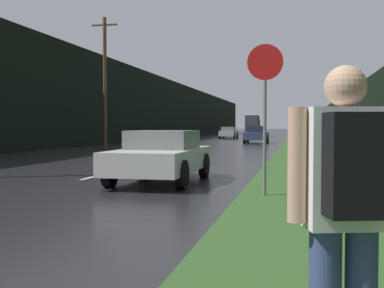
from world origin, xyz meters
The scene contains 12 objects.
grass_verge centered at (7.55, 40.00, 0.01)m, with size 6.00×240.00×0.02m, color #2D5123.
lane_stripe_c centered at (0.00, 12.82, 0.00)m, with size 0.12×3.00×0.01m, color silver.
lane_stripe_d centered at (0.00, 19.82, 0.00)m, with size 0.12×3.00×0.01m, color silver.
treeline_far_side centered at (-10.55, 50.00, 3.59)m, with size 2.00×140.00×7.18m, color black.
treeline_near_side centered at (13.55, 50.00, 3.18)m, with size 2.00×140.00×6.36m, color black.
utility_pole_far centered at (-6.80, 29.35, 4.47)m, with size 1.80×0.24×8.68m.
stop_sign centered at (5.08, 9.30, 1.96)m, with size 0.74×0.07×3.15m.
hitchhiker_with_backpack centered at (6.00, 1.91, 1.02)m, with size 0.60×0.50×1.77m.
car_passing_near centered at (2.27, 11.33, 0.69)m, with size 1.96×4.33×1.34m.
car_passing_far centered at (2.27, 40.99, 0.76)m, with size 1.96×4.42×1.51m.
car_oncoming centered at (-2.27, 56.19, 0.73)m, with size 1.88×4.51×1.42m.
delivery_truck centered at (-2.27, 87.77, 1.80)m, with size 2.37×7.43×3.45m.
Camera 1 is at (5.74, -0.74, 1.45)m, focal length 45.00 mm.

